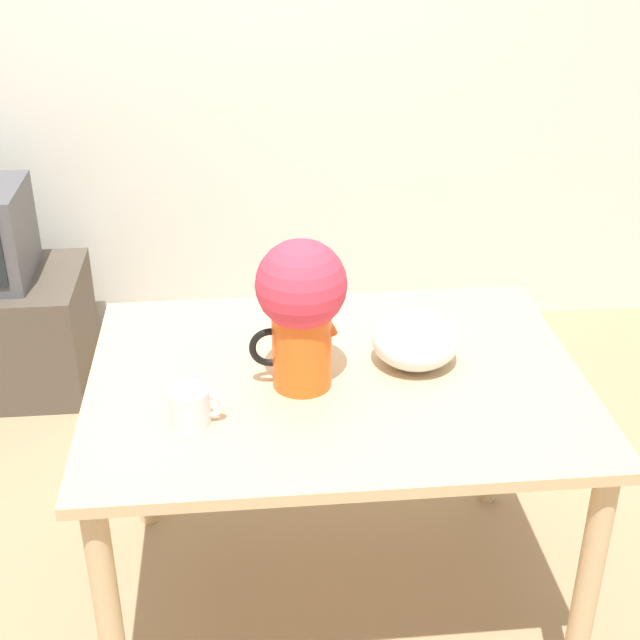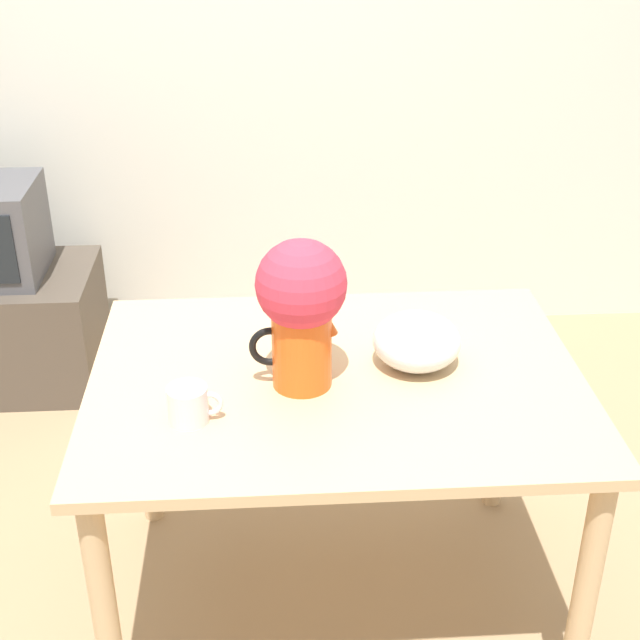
# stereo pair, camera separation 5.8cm
# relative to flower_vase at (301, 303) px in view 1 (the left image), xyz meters

# --- Properties ---
(ground_plane) EXTENTS (12.00, 12.00, 0.00)m
(ground_plane) POSITION_rel_flower_vase_xyz_m (-0.11, 0.03, -0.99)
(ground_plane) COLOR #9E7F5B
(wall_back) EXTENTS (8.00, 0.05, 2.60)m
(wall_back) POSITION_rel_flower_vase_xyz_m (-0.11, 1.78, 0.31)
(wall_back) COLOR silver
(wall_back) RESTS_ON ground_plane
(table) EXTENTS (1.24, 0.93, 0.76)m
(table) POSITION_rel_flower_vase_xyz_m (0.09, 0.04, -0.33)
(table) COLOR tan
(table) RESTS_ON ground_plane
(flower_vase) EXTENTS (0.24, 0.22, 0.38)m
(flower_vase) POSITION_rel_flower_vase_xyz_m (0.00, 0.00, 0.00)
(flower_vase) COLOR #E05619
(flower_vase) RESTS_ON table
(coffee_mug) EXTENTS (0.13, 0.09, 0.09)m
(coffee_mug) POSITION_rel_flower_vase_xyz_m (-0.27, -0.15, -0.18)
(coffee_mug) COLOR silver
(coffee_mug) RESTS_ON table
(white_bowl) EXTENTS (0.22, 0.22, 0.14)m
(white_bowl) POSITION_rel_flower_vase_xyz_m (0.30, 0.07, -0.15)
(white_bowl) COLOR silver
(white_bowl) RESTS_ON table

